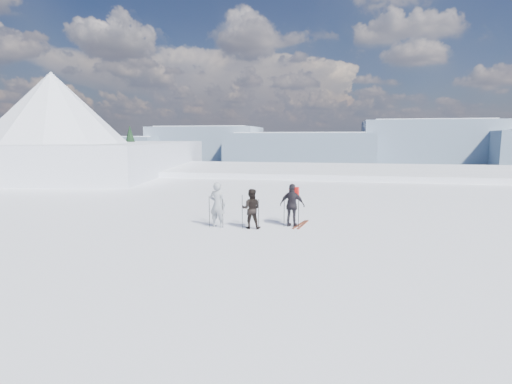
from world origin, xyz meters
The scene contains 9 objects.
lake_basin centered at (0.00, 30.00, -6.50)m, with size 820.00×820.00×71.62m.
far_mountain_range centered at (29.60, 454.78, -7.19)m, with size 770.00×110.00×53.00m.
near_ridge centered at (-26.56, 29.34, -3.48)m, with size 31.37×35.68×25.62m.
skier_grey centered at (-3.82, 4.03, 0.91)m, with size 0.66×0.43×1.81m, color gray.
skier_dark centered at (-2.45, 4.07, 0.79)m, with size 0.77×0.60×1.57m, color black.
skier_pack centered at (-0.91, 4.72, 0.87)m, with size 1.02×0.42×1.74m, color black.
backpack centered at (-0.87, 4.97, 1.98)m, with size 0.37×0.21×0.48m, color red.
ski_poles centered at (-2.40, 4.18, 0.62)m, with size 3.52×0.70×1.34m.
skis_loose centered at (-0.57, 5.10, 0.01)m, with size 0.55×1.69×0.03m.
Camera 1 is at (0.79, -11.00, 3.57)m, focal length 28.00 mm.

